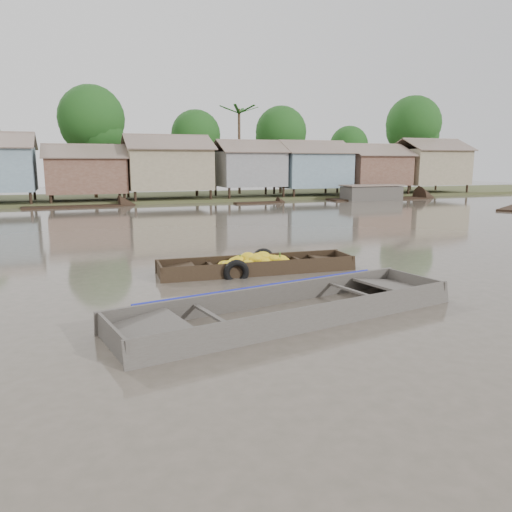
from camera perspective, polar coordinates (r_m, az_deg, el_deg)
name	(u,v)px	position (r m, az deg, el deg)	size (l,w,h in m)	color
ground	(284,287)	(13.02, 3.22, -3.60)	(120.00, 120.00, 0.00)	#514A3E
riverbank	(168,163)	(44.16, -9.98, 10.38)	(120.00, 12.47, 10.22)	#384723
banana_boat	(254,266)	(14.80, -0.19, -1.15)	(5.91, 1.70, 0.83)	black
viewer_boat	(291,314)	(10.62, 3.97, -6.58)	(7.88, 3.37, 0.61)	#443F3A
distant_boats	(318,200)	(40.55, 7.07, 6.39)	(47.70, 14.77, 1.38)	black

